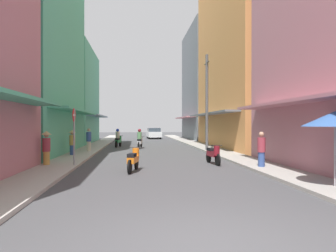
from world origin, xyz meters
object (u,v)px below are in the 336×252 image
object	(u,v)px
motorbike_silver	(140,140)
utility_pole	(207,102)
motorbike_green	(118,139)
pedestrian_far	(72,142)
parked_car	(154,133)
pedestrian_midway	(46,147)
vendor_umbrella	(335,119)
street_sign_no_entry	(74,129)
motorbike_maroon	(213,154)
pedestrian_foreground	(261,151)
pedestrian_crossing	(89,140)
motorbike_orange	(134,159)

from	to	relation	value
motorbike_silver	utility_pole	world-z (taller)	utility_pole
motorbike_green	pedestrian_far	world-z (taller)	pedestrian_far
parked_car	pedestrian_far	xyz separation A→B (m)	(-6.20, -22.48, 0.17)
parked_car	pedestrian_midway	size ratio (longest dim) A/B	2.56
vendor_umbrella	street_sign_no_entry	size ratio (longest dim) A/B	0.88
pedestrian_far	utility_pole	distance (m)	9.55
motorbike_maroon	pedestrian_midway	size ratio (longest dim) A/B	1.11
motorbike_maroon	pedestrian_midway	distance (m)	7.75
vendor_umbrella	street_sign_no_entry	xyz separation A→B (m)	(-8.54, 5.53, -0.38)
pedestrian_far	pedestrian_foreground	bearing A→B (deg)	-33.22
pedestrian_midway	utility_pole	distance (m)	11.70
parked_car	pedestrian_foreground	bearing A→B (deg)	-84.11
parked_car	pedestrian_crossing	xyz separation A→B (m)	(-5.64, -19.84, 0.09)
pedestrian_crossing	parked_car	bearing A→B (deg)	74.13
pedestrian_far	street_sign_no_entry	world-z (taller)	street_sign_no_entry
motorbike_orange	pedestrian_foreground	bearing A→B (deg)	-0.08
vendor_umbrella	utility_pole	size ratio (longest dim) A/B	0.34
motorbike_maroon	pedestrian_crossing	bearing A→B (deg)	135.61
pedestrian_crossing	vendor_umbrella	distance (m)	15.70
motorbike_maroon	vendor_umbrella	xyz separation A→B (m)	(2.06, -6.01, 1.59)
motorbike_maroon	parked_car	size ratio (longest dim) A/B	0.43
vendor_umbrella	street_sign_no_entry	bearing A→B (deg)	147.06
pedestrian_far	pedestrian_midway	world-z (taller)	pedestrian_midway
motorbike_orange	parked_car	xyz separation A→B (m)	(2.53, 28.45, 0.24)
motorbike_green	motorbike_maroon	world-z (taller)	motorbike_green
pedestrian_midway	vendor_umbrella	bearing A→B (deg)	-30.64
motorbike_maroon	pedestrian_foreground	bearing A→B (deg)	-48.08
motorbike_green	parked_car	bearing A→B (deg)	75.29
motorbike_silver	pedestrian_far	size ratio (longest dim) A/B	1.11
motorbike_green	utility_pole	xyz separation A→B (m)	(6.53, -4.93, 2.83)
pedestrian_midway	vendor_umbrella	xyz separation A→B (m)	(9.80, -5.80, 1.17)
pedestrian_foreground	pedestrian_crossing	world-z (taller)	pedestrian_crossing
motorbike_green	street_sign_no_entry	world-z (taller)	street_sign_no_entry
motorbike_silver	street_sign_no_entry	world-z (taller)	street_sign_no_entry
parked_car	utility_pole	world-z (taller)	utility_pole
motorbike_maroon	utility_pole	distance (m)	7.51
motorbike_maroon	motorbike_orange	bearing A→B (deg)	-154.67
parked_car	vendor_umbrella	distance (m)	32.85
utility_pole	motorbike_maroon	bearing A→B (deg)	-100.93
utility_pole	street_sign_no_entry	distance (m)	10.77
motorbike_orange	pedestrian_midway	world-z (taller)	pedestrian_midway
vendor_umbrella	utility_pole	xyz separation A→B (m)	(-0.76, 12.76, 1.44)
pedestrian_foreground	street_sign_no_entry	size ratio (longest dim) A/B	0.61
parked_car	pedestrian_crossing	size ratio (longest dim) A/B	2.52
utility_pole	parked_car	bearing A→B (deg)	97.47
motorbike_silver	pedestrian_midway	distance (m)	11.10
vendor_umbrella	pedestrian_crossing	bearing A→B (deg)	125.12
motorbike_silver	pedestrian_midway	xyz separation A→B (m)	(-4.33, -10.22, 0.22)
motorbike_maroon	street_sign_no_entry	size ratio (longest dim) A/B	0.68
motorbike_silver	parked_car	bearing A→B (deg)	82.78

